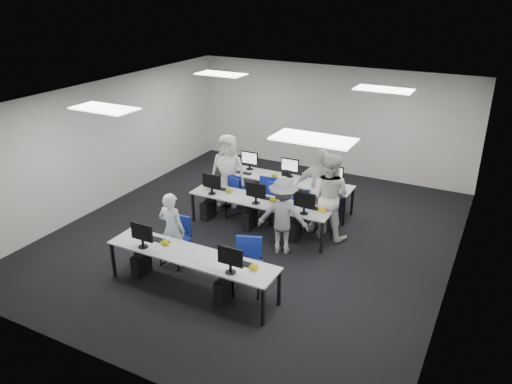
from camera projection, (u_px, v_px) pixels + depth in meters
The scene contains 23 objects.
room at pixel (255, 170), 10.27m from camera, with size 9.00×9.02×3.00m.
ceiling_panels at pixel (255, 98), 9.69m from camera, with size 5.20×4.60×0.02m.
desk_front at pixel (191, 257), 8.64m from camera, with size 3.20×0.70×0.73m.
desk_mid at pixel (260, 202), 10.76m from camera, with size 3.20×0.70×0.73m.
desk_back at pixel (287, 181), 11.90m from camera, with size 3.20×0.70×0.73m.
equipment_front at pixel (183, 271), 8.83m from camera, with size 2.51×0.41×1.19m.
equipment_mid at pixel (252, 214), 10.95m from camera, with size 2.91×0.41×1.19m.
equipment_back at pixel (294, 195), 11.96m from camera, with size 2.91×0.41×1.19m.
chair_0 at pixel (177, 249), 9.67m from camera, with size 0.46×0.50×0.94m.
chair_1 at pixel (248, 275), 8.78m from camera, with size 0.63×0.66×0.98m.
chair_2 at pixel (228, 203), 11.74m from camera, with size 0.55×0.58×0.86m.
chair_3 at pixel (266, 207), 11.41m from camera, with size 0.52×0.56×0.98m.
chair_4 at pixel (314, 217), 11.02m from camera, with size 0.53×0.56×0.84m.
chair_5 at pixel (238, 195), 12.16m from camera, with size 0.43×0.47×0.84m.
chair_6 at pixel (280, 207), 11.44m from camera, with size 0.49×0.53×0.98m.
chair_7 at pixel (329, 215), 11.11m from camera, with size 0.54×0.56×0.86m.
handbag at pixel (212, 181), 11.31m from camera, with size 0.40×0.26×0.33m, color #A47654.
student_0 at pixel (172, 230), 9.44m from camera, with size 0.55×0.36×1.50m, color beige.
student_1 at pixel (329, 196), 10.43m from camera, with size 0.91×0.71×1.88m, color beige.
student_2 at pixel (228, 171), 11.96m from camera, with size 0.87×0.57×1.78m, color beige.
student_3 at pixel (319, 190), 10.72m from camera, with size 1.10×0.46×1.87m, color beige.
photographer at pixel (283, 216), 9.87m from camera, with size 1.03×0.59×1.59m, color slate.
dslr_camera at pixel (285, 173), 9.70m from camera, with size 0.14×0.18×0.10m, color black.
Camera 1 is at (4.48, -8.53, 5.10)m, focal length 35.00 mm.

